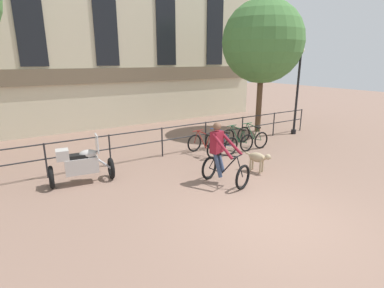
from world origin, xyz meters
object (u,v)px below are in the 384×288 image
(parked_bicycle_mid_left, at_px, (221,142))
(parked_bicycle_mid_right, at_px, (237,139))
(street_lamp, at_px, (298,86))
(cyclist_with_bike, at_px, (222,157))
(parked_bicycle_near_lamp, at_px, (204,145))
(parked_motorcycle, at_px, (81,164))
(parked_bicycle_far_end, at_px, (252,137))
(dog, at_px, (258,158))

(parked_bicycle_mid_left, height_order, parked_bicycle_mid_right, same)
(parked_bicycle_mid_right, bearing_deg, street_lamp, -176.06)
(cyclist_with_bike, bearing_deg, parked_bicycle_near_lamp, 48.42)
(parked_motorcycle, height_order, parked_bicycle_far_end, parked_motorcycle)
(parked_motorcycle, bearing_deg, dog, -105.57)
(parked_bicycle_near_lamp, bearing_deg, parked_bicycle_mid_right, 173.05)
(parked_motorcycle, bearing_deg, parked_bicycle_near_lamp, -78.90)
(parked_bicycle_near_lamp, bearing_deg, cyclist_with_bike, 59.06)
(parked_bicycle_mid_left, xyz_separation_m, street_lamp, (4.57, 0.38, 1.83))
(dog, bearing_deg, parked_bicycle_mid_right, 44.13)
(dog, height_order, parked_bicycle_far_end, parked_bicycle_far_end)
(parked_motorcycle, xyz_separation_m, street_lamp, (9.68, 0.68, 1.63))
(parked_bicycle_near_lamp, height_order, parked_bicycle_far_end, same)
(parked_motorcycle, height_order, parked_bicycle_mid_right, parked_motorcycle)
(cyclist_with_bike, relative_size, parked_bicycle_near_lamp, 1.44)
(parked_bicycle_mid_right, bearing_deg, parked_bicycle_near_lamp, -1.88)
(parked_bicycle_mid_right, bearing_deg, cyclist_with_bike, 40.05)
(parked_bicycle_far_end, bearing_deg, cyclist_with_bike, 37.35)
(parked_bicycle_mid_left, relative_size, parked_bicycle_mid_right, 1.03)
(parked_bicycle_mid_left, relative_size, parked_bicycle_far_end, 1.02)
(parked_motorcycle, bearing_deg, parked_bicycle_mid_right, -79.94)
(parked_motorcycle, bearing_deg, street_lamp, -78.78)
(parked_bicycle_mid_right, xyz_separation_m, street_lamp, (3.78, 0.38, 1.83))
(parked_motorcycle, relative_size, parked_bicycle_near_lamp, 1.49)
(dog, relative_size, parked_bicycle_mid_left, 0.74)
(dog, bearing_deg, parked_bicycle_mid_left, 61.77)
(cyclist_with_bike, height_order, parked_bicycle_near_lamp, cyclist_with_bike)
(dog, distance_m, parked_bicycle_far_end, 3.00)
(parked_bicycle_near_lamp, relative_size, parked_bicycle_mid_left, 1.02)
(parked_bicycle_far_end, bearing_deg, parked_bicycle_mid_right, 2.71)
(parked_bicycle_mid_left, bearing_deg, street_lamp, 179.78)
(parked_bicycle_mid_right, distance_m, parked_bicycle_far_end, 0.79)
(cyclist_with_bike, bearing_deg, dog, -15.31)
(dog, distance_m, parked_motorcycle, 5.16)
(street_lamp, bearing_deg, cyclist_with_bike, -156.86)
(parked_motorcycle, distance_m, street_lamp, 9.84)
(parked_bicycle_far_end, height_order, street_lamp, street_lamp)
(cyclist_with_bike, bearing_deg, parked_bicycle_mid_left, 34.48)
(parked_motorcycle, distance_m, parked_bicycle_mid_left, 5.13)
(parked_bicycle_far_end, distance_m, street_lamp, 3.53)
(parked_bicycle_far_end, bearing_deg, street_lamp, -169.97)
(parked_bicycle_near_lamp, height_order, street_lamp, street_lamp)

